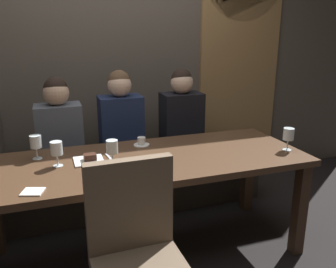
# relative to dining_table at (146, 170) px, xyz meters

# --- Properties ---
(ground) EXTENTS (9.00, 9.00, 0.00)m
(ground) POSITION_rel_dining_table_xyz_m (0.00, 0.00, -0.65)
(ground) COLOR black
(back_wall_tiled) EXTENTS (6.00, 0.12, 3.00)m
(back_wall_tiled) POSITION_rel_dining_table_xyz_m (0.00, 1.22, 0.85)
(back_wall_tiled) COLOR brown
(back_wall_tiled) RESTS_ON ground
(arched_door) EXTENTS (0.90, 0.05, 2.55)m
(arched_door) POSITION_rel_dining_table_xyz_m (1.35, 1.15, 0.71)
(arched_door) COLOR olive
(arched_door) RESTS_ON ground
(dining_table) EXTENTS (2.20, 0.84, 0.74)m
(dining_table) POSITION_rel_dining_table_xyz_m (0.00, 0.00, 0.00)
(dining_table) COLOR #412B1C
(dining_table) RESTS_ON ground
(banquette_bench) EXTENTS (2.50, 0.44, 0.45)m
(banquette_bench) POSITION_rel_dining_table_xyz_m (0.00, 0.70, -0.42)
(banquette_bench) COLOR #312A23
(banquette_bench) RESTS_ON ground
(chair_near_side) EXTENTS (0.45, 0.45, 0.98)m
(chair_near_side) POSITION_rel_dining_table_xyz_m (-0.25, -0.72, -0.09)
(chair_near_side) COLOR #4C3321
(chair_near_side) RESTS_ON ground
(diner_redhead) EXTENTS (0.36, 0.24, 0.78)m
(diner_redhead) POSITION_rel_dining_table_xyz_m (-0.53, 0.69, 0.17)
(diner_redhead) COLOR #4C515B
(diner_redhead) RESTS_ON banquette_bench
(diner_bearded) EXTENTS (0.36, 0.24, 0.81)m
(diner_bearded) POSITION_rel_dining_table_xyz_m (-0.02, 0.72, 0.18)
(diner_bearded) COLOR #192342
(diner_bearded) RESTS_ON banquette_bench
(diner_far_end) EXTENTS (0.36, 0.24, 0.80)m
(diner_far_end) POSITION_rel_dining_table_xyz_m (0.54, 0.72, 0.18)
(diner_far_end) COLOR black
(diner_far_end) RESTS_ON banquette_bench
(wine_glass_center_back) EXTENTS (0.08, 0.08, 0.16)m
(wine_glass_center_back) POSITION_rel_dining_table_xyz_m (-0.24, -0.04, 0.20)
(wine_glass_center_back) COLOR silver
(wine_glass_center_back) RESTS_ON dining_table
(wine_glass_end_right) EXTENTS (0.08, 0.08, 0.16)m
(wine_glass_end_right) POSITION_rel_dining_table_xyz_m (-0.57, 0.04, 0.20)
(wine_glass_end_right) COLOR silver
(wine_glass_end_right) RESTS_ON dining_table
(wine_glass_far_left) EXTENTS (0.08, 0.08, 0.16)m
(wine_glass_far_left) POSITION_rel_dining_table_xyz_m (1.01, -0.17, 0.20)
(wine_glass_far_left) COLOR silver
(wine_glass_far_left) RESTS_ON dining_table
(wine_glass_end_left) EXTENTS (0.08, 0.08, 0.16)m
(wine_glass_end_left) POSITION_rel_dining_table_xyz_m (-0.70, 0.23, 0.20)
(wine_glass_end_left) COLOR silver
(wine_glass_end_left) RESTS_ON dining_table
(espresso_cup) EXTENTS (0.12, 0.12, 0.06)m
(espresso_cup) POSITION_rel_dining_table_xyz_m (0.04, 0.27, 0.11)
(espresso_cup) COLOR white
(espresso_cup) RESTS_ON dining_table
(dessert_plate) EXTENTS (0.19, 0.19, 0.05)m
(dessert_plate) POSITION_rel_dining_table_xyz_m (-0.37, 0.06, 0.10)
(dessert_plate) COLOR white
(dessert_plate) RESTS_ON dining_table
(fork_on_table) EXTENTS (0.03, 0.17, 0.01)m
(fork_on_table) POSITION_rel_dining_table_xyz_m (-0.24, 0.08, 0.09)
(fork_on_table) COLOR silver
(fork_on_table) RESTS_ON dining_table
(folded_napkin) EXTENTS (0.14, 0.13, 0.01)m
(folded_napkin) POSITION_rel_dining_table_xyz_m (-0.72, -0.31, 0.09)
(folded_napkin) COLOR silver
(folded_napkin) RESTS_ON dining_table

